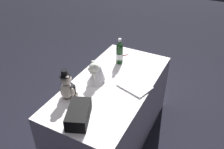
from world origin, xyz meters
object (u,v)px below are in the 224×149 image
teddy_bear_bride (96,74)px  guestbook (135,87)px  teddy_bear_groom (68,87)px  champagne_bottle (120,53)px  gift_case_black (79,114)px  signing_pen (123,56)px

teddy_bear_bride → guestbook: (-0.09, 0.36, -0.09)m
teddy_bear_bride → teddy_bear_groom: bearing=-18.8°
champagne_bottle → gift_case_black: (0.93, 0.09, -0.07)m
teddy_bear_groom → gift_case_black: (0.19, 0.24, -0.05)m
teddy_bear_groom → champagne_bottle: (-0.74, 0.15, 0.01)m
teddy_bear_groom → champagne_bottle: champagne_bottle is taller
champagne_bottle → guestbook: champagne_bottle is taller
teddy_bear_groom → guestbook: size_ratio=1.00×
teddy_bear_groom → gift_case_black: size_ratio=0.87×
teddy_bear_groom → signing_pen: 0.91m
signing_pen → guestbook: 0.61m
champagne_bottle → teddy_bear_groom: bearing=-11.2°
champagne_bottle → gift_case_black: size_ratio=0.87×
teddy_bear_groom → signing_pen: teddy_bear_groom is taller
gift_case_black → guestbook: gift_case_black is taller
champagne_bottle → guestbook: bearing=43.9°
signing_pen → guestbook: guestbook is taller
teddy_bear_groom → teddy_bear_bride: bearing=161.2°
teddy_bear_bride → gift_case_black: size_ratio=0.69×
teddy_bear_bride → gift_case_black: (0.50, 0.14, -0.04)m
guestbook → gift_case_black: bearing=-4.2°
teddy_bear_bride → signing_pen: 0.59m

